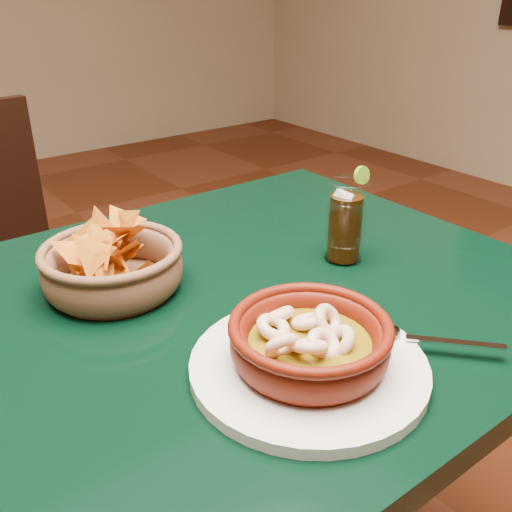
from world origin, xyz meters
TOP-DOWN VIEW (x-y plane):
  - dining_table at (0.00, 0.00)m, footprint 1.20×0.80m
  - shrimp_plate at (0.07, -0.21)m, footprint 0.35×0.28m
  - chip_basket at (-0.02, 0.12)m, footprint 0.24×0.24m
  - guacamole_ramekin at (0.01, 0.24)m, footprint 0.13×0.13m
  - cola_drink at (0.32, -0.02)m, footprint 0.13×0.13m

SIDE VIEW (x-z plane):
  - dining_table at x=0.00m, z-range 0.28..1.03m
  - guacamole_ramekin at x=0.01m, z-range 0.75..0.80m
  - shrimp_plate at x=0.07m, z-range 0.74..0.83m
  - chip_basket at x=-0.02m, z-range 0.71..0.87m
  - cola_drink at x=0.32m, z-range 0.74..0.89m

